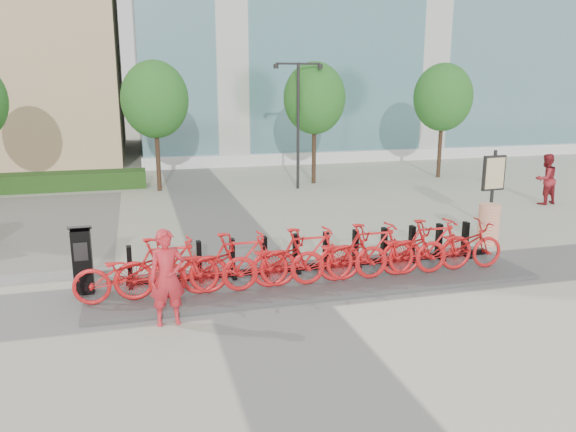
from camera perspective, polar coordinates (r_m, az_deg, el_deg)
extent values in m
plane|color=beige|center=(11.80, -2.80, -7.61)|extent=(120.00, 120.00, 0.00)
cube|color=#213F19|center=(24.43, -21.30, 3.34)|extent=(6.00, 1.20, 0.70)
cylinder|color=#442E22|center=(22.95, -13.09, 6.22)|extent=(0.18, 0.18, 3.00)
ellipsoid|color=#265F20|center=(22.79, -13.37, 11.46)|extent=(2.60, 2.60, 2.99)
cylinder|color=#442E22|center=(24.08, 2.65, 6.87)|extent=(0.18, 0.18, 3.00)
ellipsoid|color=#265F20|center=(23.93, 2.71, 11.87)|extent=(2.60, 2.60, 2.99)
cylinder|color=#442E22|center=(26.53, 15.18, 7.02)|extent=(0.18, 0.18, 3.00)
ellipsoid|color=#265F20|center=(26.39, 15.47, 11.55)|extent=(2.60, 2.60, 2.99)
cylinder|color=black|center=(22.74, 1.03, 9.03)|extent=(0.12, 0.12, 5.00)
cube|color=black|center=(22.56, -0.08, 15.22)|extent=(0.90, 0.08, 0.08)
cube|color=black|center=(22.81, 2.18, 15.19)|extent=(0.90, 0.08, 0.08)
cylinder|color=black|center=(22.45, -1.23, 14.97)|extent=(0.20, 0.20, 0.18)
cylinder|color=black|center=(22.95, 3.29, 14.92)|extent=(0.20, 0.20, 0.18)
cube|color=#4B4B4B|center=(12.38, 2.82, -6.39)|extent=(9.60, 2.40, 0.08)
imported|color=red|center=(11.31, -15.82, -5.64)|extent=(2.12, 0.74, 1.12)
imported|color=red|center=(11.29, -12.18, -5.12)|extent=(2.06, 0.58, 1.24)
imported|color=red|center=(11.36, -8.53, -5.17)|extent=(2.12, 0.74, 1.12)
imported|color=red|center=(11.44, -4.94, -4.62)|extent=(2.06, 0.58, 1.24)
imported|color=red|center=(11.60, -1.43, -4.63)|extent=(2.12, 0.74, 1.12)
imported|color=red|center=(11.77, 1.99, -4.06)|extent=(2.06, 0.58, 1.24)
imported|color=red|center=(12.01, 5.28, -4.06)|extent=(2.12, 0.74, 1.12)
imported|color=red|center=(12.25, 8.45, -3.49)|extent=(2.06, 0.58, 1.24)
imported|color=red|center=(12.57, 11.45, -3.48)|extent=(2.12, 0.74, 1.12)
imported|color=red|center=(12.88, 14.34, -2.93)|extent=(2.06, 0.58, 1.24)
imported|color=red|center=(13.26, 17.04, -2.92)|extent=(2.12, 0.74, 1.12)
cube|color=black|center=(11.98, -20.15, -4.38)|extent=(0.37, 0.32, 1.32)
cube|color=black|center=(11.80, -20.42, -1.14)|extent=(0.45, 0.38, 0.17)
cube|color=black|center=(11.75, -20.31, -3.42)|extent=(0.26, 0.02, 0.37)
imported|color=red|center=(10.19, -12.17, -6.14)|extent=(0.66, 0.45, 1.75)
imported|color=maroon|center=(21.91, 24.70, 3.43)|extent=(0.97, 0.81, 1.80)
cylinder|color=#F15615|center=(15.92, 19.70, -0.80)|extent=(0.72, 0.72, 1.08)
cylinder|color=black|center=(17.84, 20.06, 2.64)|extent=(0.10, 0.10, 2.30)
cube|color=black|center=(17.77, 20.18, 4.12)|extent=(0.76, 0.17, 1.04)
cube|color=beige|center=(17.72, 20.30, 4.09)|extent=(0.65, 0.07, 0.92)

